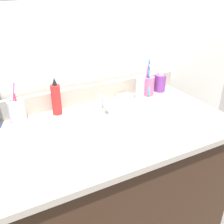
% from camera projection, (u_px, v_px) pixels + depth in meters
% --- Properties ---
extents(vanity_cabinet, '(1.06, 0.55, 0.78)m').
position_uv_depth(vanity_cabinet, '(110.00, 199.00, 1.31)').
color(vanity_cabinet, '#382316').
rests_on(vanity_cabinet, ground_plane).
extents(countertop, '(1.10, 0.59, 0.03)m').
position_uv_depth(countertop, '(109.00, 130.00, 1.13)').
color(countertop, '#B2A899').
rests_on(countertop, vanity_cabinet).
extents(backsplash, '(1.10, 0.02, 0.09)m').
position_uv_depth(backsplash, '(84.00, 95.00, 1.32)').
color(backsplash, '#B2A899').
rests_on(backsplash, countertop).
extents(back_wall, '(2.20, 0.04, 1.30)m').
position_uv_depth(back_wall, '(81.00, 125.00, 1.47)').
color(back_wall, white).
rests_on(back_wall, ground_plane).
extents(sink_basin, '(0.38, 0.38, 0.11)m').
position_uv_depth(sink_basin, '(122.00, 134.00, 1.13)').
color(sink_basin, white).
rests_on(sink_basin, countertop).
extents(faucet, '(0.16, 0.10, 0.08)m').
position_uv_depth(faucet, '(102.00, 105.00, 1.25)').
color(faucet, silver).
rests_on(faucet, countertop).
extents(bottle_gel_clear, '(0.05, 0.05, 0.13)m').
position_uv_depth(bottle_gel_clear, '(140.00, 88.00, 1.37)').
color(bottle_gel_clear, silver).
rests_on(bottle_gel_clear, countertop).
extents(bottle_cream_purple, '(0.06, 0.06, 0.11)m').
position_uv_depth(bottle_cream_purple, '(160.00, 83.00, 1.47)').
color(bottle_cream_purple, '#7A3899').
rests_on(bottle_cream_purple, countertop).
extents(bottle_spray_red, '(0.04, 0.04, 0.18)m').
position_uv_depth(bottle_spray_red, '(56.00, 98.00, 1.20)').
color(bottle_spray_red, red).
rests_on(bottle_spray_red, countertop).
extents(cup_white_ceramic, '(0.08, 0.08, 0.20)m').
position_uv_depth(cup_white_ceramic, '(17.00, 110.00, 1.14)').
color(cup_white_ceramic, white).
rests_on(cup_white_ceramic, countertop).
extents(cup_pink, '(0.07, 0.09, 0.20)m').
position_uv_depth(cup_pink, '(148.00, 85.00, 1.42)').
color(cup_pink, '#D16693').
rests_on(cup_pink, countertop).
extents(soap_bar, '(0.06, 0.04, 0.02)m').
position_uv_depth(soap_bar, '(124.00, 96.00, 1.39)').
color(soap_bar, white).
rests_on(soap_bar, countertop).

